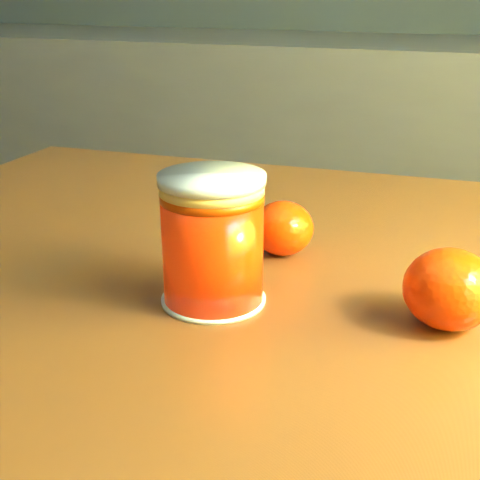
% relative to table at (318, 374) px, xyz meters
% --- Properties ---
extents(kitchen_counter, '(3.15, 0.60, 0.90)m').
position_rel_table_xyz_m(kitchen_counter, '(-0.87, 1.33, -0.24)').
color(kitchen_counter, '#55555A').
rests_on(kitchen_counter, ground).
extents(table, '(1.10, 0.80, 0.79)m').
position_rel_table_xyz_m(table, '(0.00, 0.00, 0.00)').
color(table, brown).
rests_on(table, ground).
extents(juice_glass, '(0.08, 0.08, 0.11)m').
position_rel_table_xyz_m(juice_glass, '(-0.07, -0.08, 0.15)').
color(juice_glass, '#F62A04').
rests_on(juice_glass, table).
extents(orange_front, '(0.07, 0.07, 0.05)m').
position_rel_table_xyz_m(orange_front, '(-0.05, 0.04, 0.13)').
color(orange_front, '#F93804').
rests_on(orange_front, table).
extents(orange_back, '(0.07, 0.07, 0.06)m').
position_rel_table_xyz_m(orange_back, '(0.11, -0.05, 0.13)').
color(orange_back, '#F93804').
rests_on(orange_back, table).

